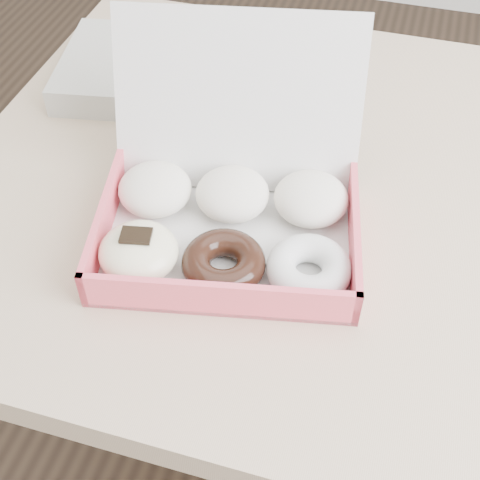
# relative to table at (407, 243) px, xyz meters

# --- Properties ---
(ground) EXTENTS (4.00, 4.00, 0.00)m
(ground) POSITION_rel_table_xyz_m (0.00, 0.00, -0.67)
(ground) COLOR black
(ground) RESTS_ON ground
(table) EXTENTS (1.20, 0.80, 0.75)m
(table) POSITION_rel_table_xyz_m (0.00, 0.00, 0.00)
(table) COLOR tan
(table) RESTS_ON ground
(donut_box) EXTENTS (0.35, 0.33, 0.21)m
(donut_box) POSITION_rel_table_xyz_m (-0.22, -0.12, 0.11)
(donut_box) COLOR silver
(donut_box) RESTS_ON table
(newspapers) EXTENTS (0.29, 0.25, 0.04)m
(newspapers) POSITION_rel_table_xyz_m (-0.42, 0.15, 0.10)
(newspapers) COLOR beige
(newspapers) RESTS_ON table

